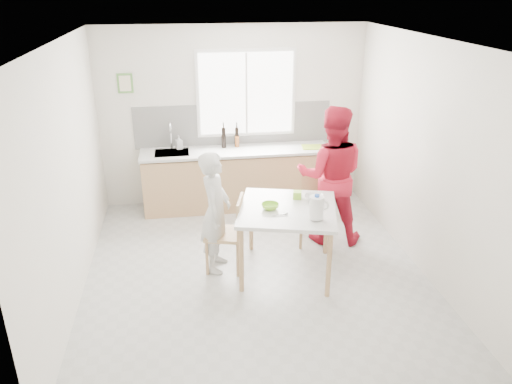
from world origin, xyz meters
TOP-DOWN VIEW (x-y plane):
  - ground at (0.00, 0.00)m, footprint 4.50×4.50m
  - room_shell at (0.00, 0.00)m, footprint 4.50×4.50m
  - window at (0.20, 2.23)m, footprint 1.50×0.06m
  - backsplash at (0.00, 2.24)m, footprint 3.00×0.02m
  - picture_frame at (-1.55, 2.23)m, footprint 0.22×0.03m
  - kitchen_counter at (-0.00, 1.95)m, footprint 2.84×0.64m
  - dining_table at (0.38, -0.04)m, footprint 1.33×1.33m
  - chair_left at (-0.28, 0.13)m, footprint 0.52×0.52m
  - chair_far at (0.92, 0.66)m, footprint 0.54×0.54m
  - person_white at (-0.45, 0.17)m, footprint 0.48×0.61m
  - person_red at (1.10, 0.68)m, footprint 1.04×0.90m
  - bowl_green at (0.17, -0.04)m, footprint 0.24×0.24m
  - bowl_white at (0.73, 0.12)m, footprint 0.27×0.27m
  - milk_jug at (0.62, -0.40)m, footprint 0.22×0.16m
  - green_box at (0.54, 0.20)m, footprint 0.12×0.12m
  - spoon at (0.24, -0.24)m, footprint 0.16×0.03m
  - cutting_board at (1.18, 1.88)m, footprint 0.37×0.28m
  - wine_bottle_a at (-0.17, 2.08)m, footprint 0.07×0.07m
  - wine_bottle_b at (0.04, 2.12)m, footprint 0.07×0.07m
  - jar_amber at (0.03, 2.07)m, footprint 0.06×0.06m
  - soap_bottle at (-0.84, 2.12)m, footprint 0.12×0.12m

SIDE VIEW (x-z plane):
  - ground at x=0.00m, z-range 0.00..0.00m
  - kitchen_counter at x=0.00m, z-range -0.27..1.10m
  - chair_left at x=-0.28m, z-range 0.05..0.98m
  - chair_far at x=0.92m, z-range 0.05..1.01m
  - person_white at x=-0.45m, z-range 0.00..1.49m
  - dining_table at x=0.38m, z-range 0.33..1.18m
  - spoon at x=0.24m, z-range 0.85..0.86m
  - bowl_white at x=0.73m, z-range 0.84..0.90m
  - bowl_green at x=0.17m, z-range 0.84..0.91m
  - green_box at x=0.54m, z-range 0.84..0.93m
  - person_red at x=1.10m, z-range 0.00..1.84m
  - cutting_board at x=1.18m, z-range 0.92..0.93m
  - milk_jug at x=0.62m, z-range 0.85..1.13m
  - jar_amber at x=0.03m, z-range 0.92..1.08m
  - soap_bottle at x=-0.84m, z-range 0.92..1.12m
  - wine_bottle_b at x=0.04m, z-range 0.92..1.22m
  - wine_bottle_a at x=-0.17m, z-range 0.92..1.24m
  - backsplash at x=0.00m, z-range 0.90..1.55m
  - room_shell at x=0.00m, z-range -0.61..3.89m
  - window at x=0.20m, z-range 1.05..2.35m
  - picture_frame at x=-1.55m, z-range 1.76..2.04m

